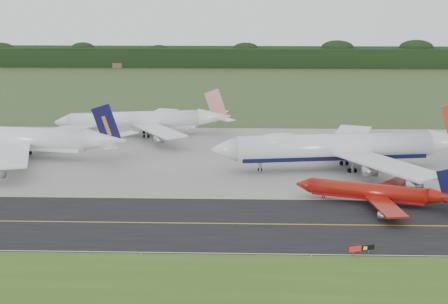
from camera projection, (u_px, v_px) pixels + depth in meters
ground at (280, 218)px, 136.73m from camera, size 600.00×600.00×0.00m
grass_verge at (292, 293)px, 102.89m from camera, size 400.00×30.00×0.01m
taxiway at (281, 224)px, 132.86m from camera, size 400.00×32.00×0.02m
apron at (270, 157)px, 186.03m from camera, size 400.00×78.00×0.01m
taxiway_centreline at (281, 224)px, 132.85m from camera, size 400.00×0.40×0.00m
taxiway_edge_line at (286, 254)px, 117.87m from camera, size 400.00×0.25×0.00m
horizon_treeline at (256, 58)px, 399.98m from camera, size 700.00×25.00×12.00m
jet_ba_747 at (343, 147)px, 171.78m from camera, size 75.32×61.83×18.95m
jet_red_737 at (377, 192)px, 144.76m from camera, size 36.90×29.37×10.15m
jet_navy_gold at (20, 139)px, 184.03m from camera, size 66.11×57.08×17.06m
jet_star_tail at (145, 121)px, 211.34m from camera, size 59.26×49.01×15.66m
taxiway_sign at (362, 248)px, 117.51m from camera, size 4.98×1.68×1.71m
edge_marker_left at (141, 253)px, 117.65m from camera, size 0.16×0.16×0.50m
edge_marker_center at (311, 255)px, 116.71m from camera, size 0.16×0.16×0.50m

